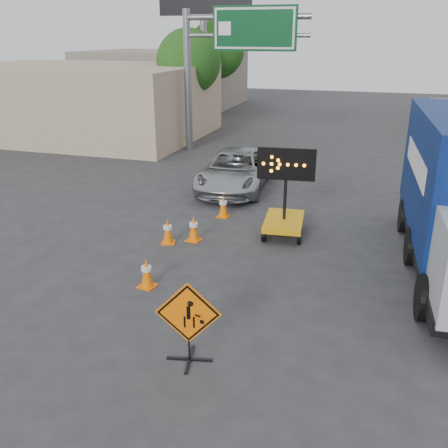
% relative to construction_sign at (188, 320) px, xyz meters
% --- Properties ---
extents(ground, '(100.00, 100.00, 0.00)m').
position_rel_construction_sign_xyz_m(ground, '(-0.07, -1.07, -0.85)').
color(ground, '#2D2D30').
rests_on(ground, ground).
extents(storefront_left_near, '(14.00, 10.00, 4.00)m').
position_rel_construction_sign_xyz_m(storefront_left_near, '(-14.07, 18.93, 1.15)').
color(storefront_left_near, '#CCB293').
rests_on(storefront_left_near, ground).
extents(storefront_left_far, '(12.00, 10.00, 4.40)m').
position_rel_construction_sign_xyz_m(storefront_left_far, '(-15.07, 32.93, 1.35)').
color(storefront_left_far, gray).
rests_on(storefront_left_far, ground).
extents(highway_gantry, '(6.18, 0.38, 6.90)m').
position_rel_construction_sign_xyz_m(highway_gantry, '(-4.50, 16.88, 4.22)').
color(highway_gantry, slate).
rests_on(highway_gantry, ground).
extents(billboard, '(6.10, 0.54, 9.85)m').
position_rel_construction_sign_xyz_m(billboard, '(-8.42, 24.80, 6.51)').
color(billboard, slate).
rests_on(billboard, ground).
extents(tree_left_near, '(3.71, 3.71, 6.03)m').
position_rel_construction_sign_xyz_m(tree_left_near, '(-8.07, 20.93, 3.32)').
color(tree_left_near, '#3F301B').
rests_on(tree_left_near, ground).
extents(tree_left_far, '(4.10, 4.10, 6.66)m').
position_rel_construction_sign_xyz_m(tree_left_far, '(-9.07, 28.93, 3.75)').
color(tree_left_far, '#3F301B').
rests_on(tree_left_far, ground).
extents(construction_sign, '(1.19, 0.85, 1.60)m').
position_rel_construction_sign_xyz_m(construction_sign, '(0.00, 0.00, 0.00)').
color(construction_sign, black).
rests_on(construction_sign, ground).
extents(arrow_board, '(1.67, 1.96, 2.64)m').
position_rel_construction_sign_xyz_m(arrow_board, '(0.44, 6.65, -0.25)').
color(arrow_board, '#E69E0C').
rests_on(arrow_board, ground).
extents(pickup_truck, '(2.79, 5.39, 1.45)m').
position_rel_construction_sign_xyz_m(pickup_truck, '(-2.29, 10.89, -0.12)').
color(pickup_truck, '#AAACB2').
rests_on(pickup_truck, ground).
extents(cone_a, '(0.44, 0.44, 0.76)m').
position_rel_construction_sign_xyz_m(cone_a, '(-2.00, 2.38, -0.47)').
color(cone_a, '#FF6C05').
rests_on(cone_a, ground).
extents(cone_b, '(0.48, 0.48, 0.76)m').
position_rel_construction_sign_xyz_m(cone_b, '(-2.59, 4.99, -0.47)').
color(cone_b, '#FF6C05').
rests_on(cone_b, ground).
extents(cone_c, '(0.46, 0.46, 0.79)m').
position_rel_construction_sign_xyz_m(cone_c, '(-1.95, 5.38, -0.45)').
color(cone_c, '#FF6C05').
rests_on(cone_c, ground).
extents(cone_d, '(0.41, 0.41, 0.77)m').
position_rel_construction_sign_xyz_m(cone_d, '(-1.75, 7.57, -0.46)').
color(cone_d, '#FF6C05').
rests_on(cone_d, ground).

